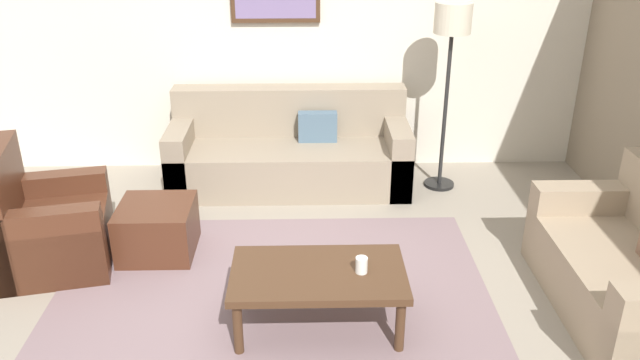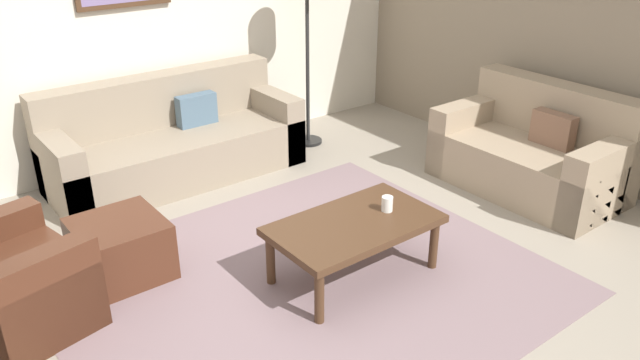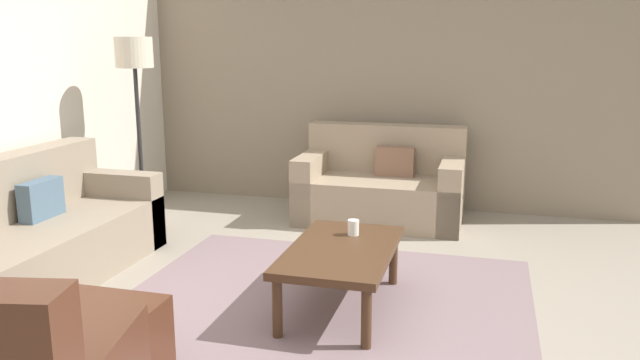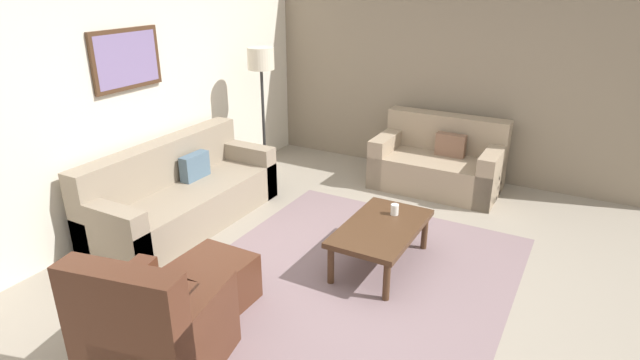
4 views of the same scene
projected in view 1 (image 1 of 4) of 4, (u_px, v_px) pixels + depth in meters
The scene contains 9 objects.
ground_plane at pixel (271, 313), 4.30m from camera, with size 8.00×8.00×0.00m, color gray.
rear_partition at pixel (278, 26), 6.08m from camera, with size 6.00×0.12×2.80m, color silver.
area_rug at pixel (271, 313), 4.30m from camera, with size 3.04×2.66×0.01m, color slate.
couch_main at pixel (290, 152), 6.10m from camera, with size 2.20×0.85×0.88m.
armchair_leather at pixel (40, 229), 4.73m from camera, with size 0.95×0.95×0.95m.
ottoman at pixel (157, 229), 4.95m from camera, with size 0.56×0.56×0.40m, color #4C2819.
coffee_table at pixel (318, 278), 4.04m from camera, with size 1.10×0.64×0.41m.
cup at pixel (362, 265), 3.99m from camera, with size 0.08×0.08×0.10m, color white.
lamp_standing at pixel (451, 38), 5.55m from camera, with size 0.32×0.32×1.71m.
Camera 1 is at (0.25, -3.55, 2.60)m, focal length 36.12 mm.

